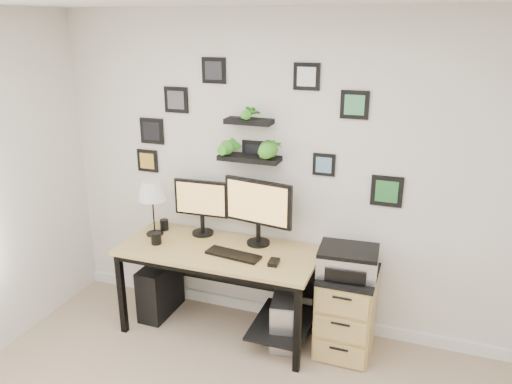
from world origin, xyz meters
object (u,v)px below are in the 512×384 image
at_px(monitor_right, 258,207).
at_px(file_cabinet, 346,311).
at_px(monitor_left, 201,203).
at_px(desk, 225,262).
at_px(pc_tower_black, 160,289).
at_px(mug, 156,238).
at_px(printer, 348,261).
at_px(pc_tower_grey, 284,319).
at_px(table_lamp, 152,192).

distance_m(monitor_right, file_cabinet, 1.07).
height_order(monitor_left, file_cabinet, monitor_left).
xyz_separation_m(desk, pc_tower_black, (-0.64, 0.03, -0.39)).
xyz_separation_m(monitor_left, monitor_right, (0.52, -0.03, 0.04)).
bearing_deg(mug, printer, 6.37).
height_order(pc_tower_black, file_cabinet, file_cabinet).
bearing_deg(desk, pc_tower_grey, -1.68).
bearing_deg(file_cabinet, pc_tower_grey, -171.31).
xyz_separation_m(file_cabinet, printer, (-0.01, -0.00, 0.44)).
height_order(desk, monitor_right, monitor_right).
relative_size(monitor_left, printer, 1.05).
bearing_deg(monitor_left, monitor_right, -3.52).
relative_size(mug, file_cabinet, 0.14).
xyz_separation_m(desk, table_lamp, (-0.67, 0.05, 0.51)).
relative_size(monitor_left, mug, 5.04).
relative_size(mug, printer, 0.21).
bearing_deg(file_cabinet, monitor_right, 172.62).
height_order(mug, pc_tower_grey, mug).
relative_size(pc_tower_black, printer, 1.03).
xyz_separation_m(pc_tower_grey, file_cabinet, (0.48, 0.07, 0.13)).
bearing_deg(file_cabinet, printer, -177.77).
bearing_deg(desk, monitor_right, 34.17).
bearing_deg(monitor_right, monitor_left, 176.48).
xyz_separation_m(monitor_left, pc_tower_black, (-0.36, -0.16, -0.80)).
bearing_deg(monitor_left, desk, -33.76).
relative_size(monitor_right, pc_tower_grey, 1.32).
bearing_deg(pc_tower_black, monitor_left, 25.45).
relative_size(desk, monitor_left, 3.31).
bearing_deg(desk, monitor_left, 146.24).
bearing_deg(mug, pc_tower_grey, 5.29).
distance_m(monitor_left, printer, 1.31).
bearing_deg(printer, monitor_right, 172.47).
distance_m(mug, pc_tower_black, 0.59).
distance_m(monitor_right, table_lamp, 0.91).
xyz_separation_m(monitor_left, mug, (-0.27, -0.31, -0.24)).
bearing_deg(monitor_right, mug, -160.92).
height_order(monitor_right, table_lamp, monitor_right).
relative_size(monitor_left, pc_tower_grey, 1.08).
height_order(monitor_right, pc_tower_grey, monitor_right).
bearing_deg(pc_tower_black, pc_tower_grey, -0.89).
height_order(monitor_left, pc_tower_black, monitor_left).
relative_size(desk, mug, 16.65).
bearing_deg(mug, table_lamp, 124.35).
bearing_deg(desk, pc_tower_black, 177.34).
height_order(desk, pc_tower_black, desk).
bearing_deg(pc_tower_grey, monitor_right, 149.10).
height_order(desk, pc_tower_grey, desk).
bearing_deg(table_lamp, pc_tower_black, -34.73).
height_order(desk, table_lamp, table_lamp).
bearing_deg(desk, mug, -168.31).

